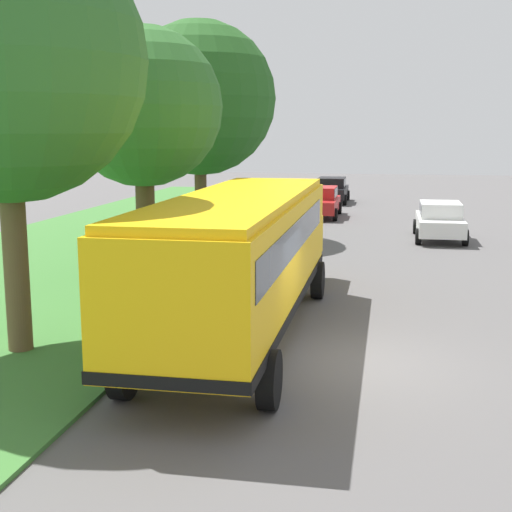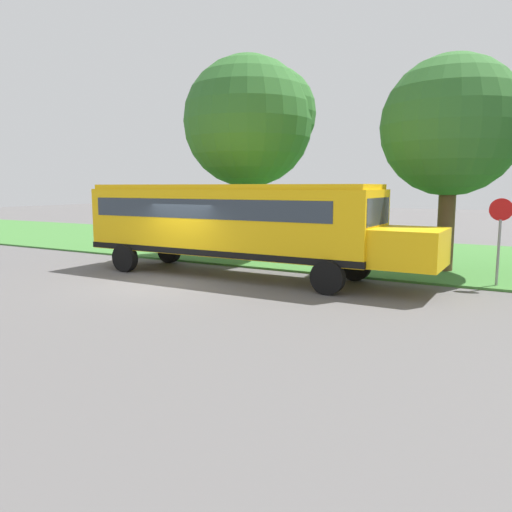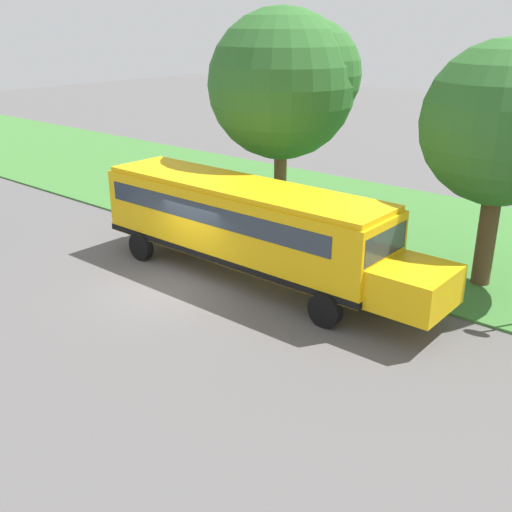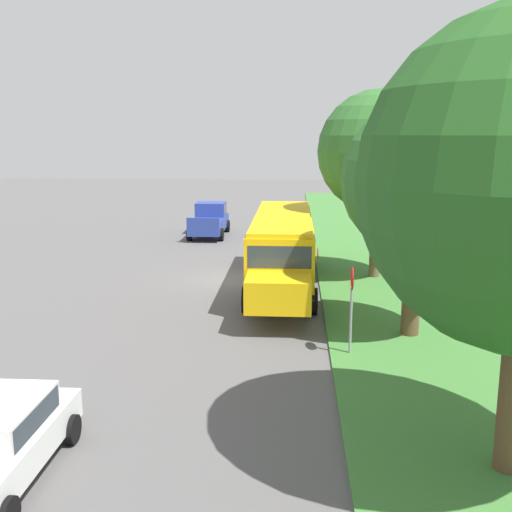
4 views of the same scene
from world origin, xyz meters
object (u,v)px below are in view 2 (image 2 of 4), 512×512
Objects in this scene: school_bus at (235,221)px; oak_tree_roadside_mid at (451,126)px; oak_tree_beside_bus at (254,120)px; stop_sign at (500,232)px.

oak_tree_roadside_mid is (-4.33, 6.19, 3.25)m from school_bus.
oak_tree_beside_bus is 3.12× the size of stop_sign.
oak_tree_roadside_mid reaches higher than stop_sign.
oak_tree_beside_bus reaches higher than stop_sign.
school_bus is at bearing 22.01° from oak_tree_beside_bus.
oak_tree_beside_bus is at bearing -102.41° from stop_sign.
stop_sign is at bearing 77.59° from oak_tree_beside_bus.
school_bus is at bearing -74.46° from stop_sign.
stop_sign is at bearing 41.78° from oak_tree_roadside_mid.
oak_tree_roadside_mid is at bearing 124.97° from school_bus.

